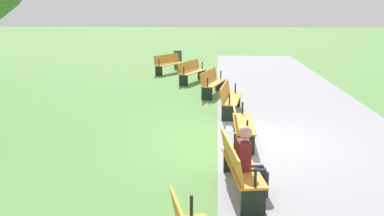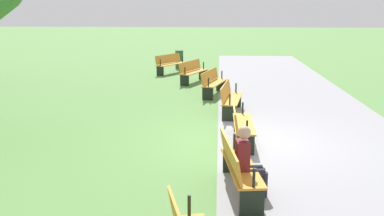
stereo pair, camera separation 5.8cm
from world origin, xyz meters
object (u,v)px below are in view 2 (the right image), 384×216
bench_1 (193,71)px  bench_2 (213,82)px  bench_4 (241,122)px  trash_bin (179,59)px  bench_0 (170,63)px  person_seated (248,159)px  bench_3 (230,98)px  bench_5 (237,165)px

bench_1 → bench_2: size_ratio=0.99×
bench_1 → bench_4: size_ratio=1.02×
bench_1 → trash_bin: size_ratio=2.08×
bench_0 → trash_bin: trash_bin is taller
bench_2 → person_seated: size_ratio=1.61×
bench_0 → bench_2: size_ratio=0.96×
bench_0 → bench_2: same height
bench_0 → bench_3: bearing=49.1°
bench_1 → bench_2: (2.61, 0.89, 0.00)m
bench_2 → bench_0: bearing=-142.3°
bench_3 → bench_2: bearing=-161.2°
bench_3 → bench_5: size_ratio=1.00×
bench_2 → trash_bin: (-6.92, -1.85, -0.02)m
bench_4 → bench_2: bearing=-172.5°
bench_2 → bench_1: bearing=-146.1°
bench_1 → bench_0: bearing=-131.0°
bench_3 → trash_bin: 9.91m
bench_2 → bench_5: (8.20, 0.54, 0.00)m
person_seated → trash_bin: bearing=-178.1°
person_seated → trash_bin: 15.46m
bench_0 → bench_4: bearing=45.3°
bench_4 → person_seated: person_seated is taller
bench_2 → bench_3: same height
bench_1 → bench_3: same height
bench_3 → bench_5: 5.50m
trash_bin → person_seated: bearing=9.5°
bench_3 → person_seated: (5.63, 0.16, 0.16)m
bench_3 → bench_5: same height
bench_4 → bench_3: bearing=-176.2°
bench_3 → bench_5: bearing=7.6°
bench_1 → person_seated: person_seated is taller
bench_3 → trash_bin: size_ratio=2.09×
bench_0 → bench_4: (10.52, 2.83, 0.00)m
bench_0 → person_seated: (13.40, 2.81, 0.16)m
bench_2 → trash_bin: bearing=-149.9°
bench_2 → bench_5: 8.22m
person_seated → bench_0: bearing=-175.7°
bench_5 → bench_3: bearing=172.4°
bench_2 → bench_3: (2.70, 0.54, 0.00)m
bench_2 → person_seated: bearing=19.9°
person_seated → trash_bin: size_ratio=1.31×
bench_2 → bench_4: 5.50m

